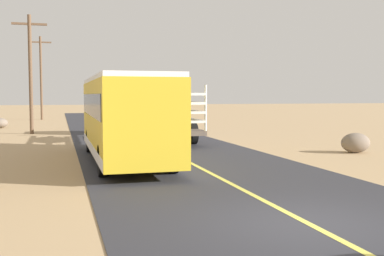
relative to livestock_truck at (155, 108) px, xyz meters
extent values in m
plane|color=tan|center=(-0.87, -19.62, -1.79)|extent=(240.00, 240.00, 0.00)
cube|color=#2D2D33|center=(-0.87, -19.62, -1.78)|extent=(8.00, 120.00, 0.02)
cube|color=#D8CC4C|center=(-0.87, -19.62, -1.77)|extent=(0.16, 117.60, 0.00)
cube|color=#3359A5|center=(0.00, 2.16, 0.03)|extent=(2.50, 2.20, 2.20)
cube|color=#192333|center=(0.00, 2.16, 0.48)|extent=(2.53, 1.54, 0.70)
cube|color=brown|center=(0.00, -3.24, -1.07)|extent=(2.50, 6.40, 0.24)
cylinder|color=silver|center=(-1.19, -0.10, 0.15)|extent=(0.12, 0.12, 2.20)
cylinder|color=silver|center=(1.19, -0.10, 0.15)|extent=(0.12, 0.12, 2.20)
cylinder|color=silver|center=(-1.19, -6.38, 0.15)|extent=(0.12, 0.12, 2.20)
cylinder|color=silver|center=(1.19, -6.38, 0.15)|extent=(0.12, 0.12, 2.20)
cube|color=silver|center=(-1.21, -3.24, -0.51)|extent=(0.08, 6.30, 0.12)
cube|color=silver|center=(1.21, -3.24, -0.51)|extent=(0.08, 6.30, 0.12)
cube|color=silver|center=(0.00, -6.40, -0.51)|extent=(2.40, 0.08, 0.12)
cube|color=silver|center=(-1.21, -3.24, -0.07)|extent=(0.08, 6.30, 0.12)
cube|color=silver|center=(1.21, -3.24, -0.07)|extent=(0.08, 6.30, 0.12)
cube|color=silver|center=(0.00, -6.40, -0.07)|extent=(2.40, 0.08, 0.12)
cube|color=silver|center=(-1.21, -3.24, 0.37)|extent=(0.08, 6.30, 0.12)
cube|color=silver|center=(1.21, -3.24, 0.37)|extent=(0.08, 6.30, 0.12)
cube|color=silver|center=(0.00, -6.40, 0.37)|extent=(2.40, 0.08, 0.12)
cube|color=silver|center=(-1.21, -3.24, 0.81)|extent=(0.08, 6.30, 0.12)
cube|color=silver|center=(1.21, -3.24, 0.81)|extent=(0.08, 6.30, 0.12)
cube|color=silver|center=(0.00, -6.40, 0.81)|extent=(2.40, 0.08, 0.12)
ellipsoid|color=#8C6B4C|center=(0.00, -3.24, 0.90)|extent=(1.75, 3.84, 0.70)
cylinder|color=black|center=(-1.09, 2.16, -1.22)|extent=(0.32, 1.10, 1.10)
cylinder|color=black|center=(1.09, 2.16, -1.22)|extent=(0.32, 1.10, 1.10)
cylinder|color=black|center=(-1.09, -4.52, -1.22)|extent=(0.32, 1.10, 1.10)
cylinder|color=black|center=(1.09, -4.52, -1.22)|extent=(0.32, 1.10, 1.10)
cube|color=gold|center=(-3.18, -9.89, -0.07)|extent=(2.50, 10.00, 2.70)
cube|color=white|center=(-3.18, -9.89, 1.36)|extent=(2.45, 9.80, 0.16)
cube|color=#192333|center=(-3.18, -9.89, 0.40)|extent=(2.54, 9.20, 0.80)
cube|color=silver|center=(-3.18, -9.89, -1.22)|extent=(2.53, 9.80, 0.36)
cylinder|color=black|center=(-4.28, -6.64, -1.27)|extent=(0.30, 1.00, 1.00)
cylinder|color=black|center=(-2.08, -6.64, -1.27)|extent=(0.30, 1.00, 1.00)
cylinder|color=black|center=(-4.28, -13.14, -1.27)|extent=(0.30, 1.00, 1.00)
cylinder|color=black|center=(-2.08, -13.14, -1.27)|extent=(0.30, 1.00, 1.00)
cylinder|color=brown|center=(-7.33, 4.66, 2.09)|extent=(0.24, 0.24, 7.77)
cube|color=brown|center=(-7.33, 4.66, 5.38)|extent=(2.20, 0.14, 0.14)
cylinder|color=brown|center=(-7.33, 23.53, 2.52)|extent=(0.24, 0.24, 8.63)
cube|color=brown|center=(-7.33, 23.53, 6.24)|extent=(2.20, 0.14, 0.14)
ellipsoid|color=#756656|center=(7.05, -9.92, -1.35)|extent=(1.33, 1.00, 0.89)
camera|label=1|loc=(-5.56, -27.78, 0.76)|focal=43.79mm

